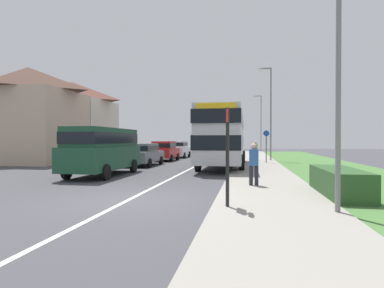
# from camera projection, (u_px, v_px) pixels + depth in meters

# --- Properties ---
(ground_plane) EXTENTS (120.00, 120.00, 0.00)m
(ground_plane) POSITION_uv_depth(u_px,v_px,m) (128.00, 200.00, 9.33)
(ground_plane) COLOR #424247
(lane_marking_centre) EXTENTS (0.14, 60.00, 0.01)m
(lane_marking_centre) POSITION_uv_depth(u_px,v_px,m) (183.00, 173.00, 17.21)
(lane_marking_centre) COLOR silver
(lane_marking_centre) RESTS_ON ground_plane
(pavement_near_side) EXTENTS (3.20, 68.00, 0.12)m
(pavement_near_side) POSITION_uv_depth(u_px,v_px,m) (263.00, 177.00, 14.52)
(pavement_near_side) COLOR gray
(pavement_near_side) RESTS_ON ground_plane
(grass_verge_seaward) EXTENTS (6.00, 68.00, 0.08)m
(grass_verge_seaward) POSITION_uv_depth(u_px,v_px,m) (363.00, 180.00, 13.77)
(grass_verge_seaward) COLOR #477538
(grass_verge_seaward) RESTS_ON ground_plane
(roadside_hedge) EXTENTS (1.10, 3.43, 0.90)m
(roadside_hedge) POSITION_uv_depth(u_px,v_px,m) (339.00, 183.00, 9.75)
(roadside_hedge) COLOR #2D5128
(roadside_hedge) RESTS_ON ground_plane
(double_decker_bus) EXTENTS (2.80, 10.54, 3.70)m
(double_decker_bus) POSITION_uv_depth(u_px,v_px,m) (223.00, 135.00, 20.67)
(double_decker_bus) COLOR #BCBCC1
(double_decker_bus) RESTS_ON ground_plane
(parked_van_dark_green) EXTENTS (2.11, 5.59, 2.39)m
(parked_van_dark_green) POSITION_uv_depth(u_px,v_px,m) (103.00, 148.00, 15.82)
(parked_van_dark_green) COLOR #19472D
(parked_van_dark_green) RESTS_ON ground_plane
(parked_car_grey) EXTENTS (1.89, 4.55, 1.57)m
(parked_car_grey) POSITION_uv_depth(u_px,v_px,m) (144.00, 153.00, 21.94)
(parked_car_grey) COLOR slate
(parked_car_grey) RESTS_ON ground_plane
(parked_car_red) EXTENTS (1.99, 3.92, 1.69)m
(parked_car_red) POSITION_uv_depth(u_px,v_px,m) (164.00, 150.00, 27.26)
(parked_car_red) COLOR #B21E1E
(parked_car_red) RESTS_ON ground_plane
(parked_car_white) EXTENTS (1.94, 4.38, 1.74)m
(parked_car_white) POSITION_uv_depth(u_px,v_px,m) (178.00, 148.00, 32.43)
(parked_car_white) COLOR silver
(parked_car_white) RESTS_ON ground_plane
(pedestrian_at_stop) EXTENTS (0.34, 0.34, 1.67)m
(pedestrian_at_stop) POSITION_uv_depth(u_px,v_px,m) (254.00, 162.00, 11.55)
(pedestrian_at_stop) COLOR #23232D
(pedestrian_at_stop) RESTS_ON ground_plane
(pedestrian_walking_away) EXTENTS (0.34, 0.34, 1.67)m
(pedestrian_walking_away) POSITION_uv_depth(u_px,v_px,m) (256.00, 150.00, 25.86)
(pedestrian_walking_away) COLOR #23232D
(pedestrian_walking_away) RESTS_ON ground_plane
(bus_stop_sign) EXTENTS (0.09, 0.52, 2.60)m
(bus_stop_sign) POSITION_uv_depth(u_px,v_px,m) (228.00, 150.00, 7.87)
(bus_stop_sign) COLOR black
(bus_stop_sign) RESTS_ON ground_plane
(cycle_route_sign) EXTENTS (0.44, 0.08, 2.52)m
(cycle_route_sign) POSITION_uv_depth(u_px,v_px,m) (266.00, 145.00, 23.25)
(cycle_route_sign) COLOR slate
(cycle_route_sign) RESTS_ON ground_plane
(street_lamp_near) EXTENTS (1.14, 0.20, 6.86)m
(street_lamp_near) POSITION_uv_depth(u_px,v_px,m) (333.00, 46.00, 7.24)
(street_lamp_near) COLOR slate
(street_lamp_near) RESTS_ON ground_plane
(street_lamp_mid) EXTENTS (1.14, 0.20, 7.87)m
(street_lamp_mid) POSITION_uv_depth(u_px,v_px,m) (270.00, 108.00, 26.24)
(street_lamp_mid) COLOR slate
(street_lamp_mid) RESTS_ON ground_plane
(street_lamp_far) EXTENTS (1.14, 0.20, 8.24)m
(street_lamp_far) POSITION_uv_depth(u_px,v_px,m) (260.00, 120.00, 45.20)
(street_lamp_far) COLOR slate
(street_lamp_far) RESTS_ON ground_plane
(house_terrace_far_side) EXTENTS (7.26, 12.20, 7.53)m
(house_terrace_far_side) POSITION_uv_depth(u_px,v_px,m) (52.00, 118.00, 27.63)
(house_terrace_far_side) COLOR #C1A88E
(house_terrace_far_side) RESTS_ON ground_plane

